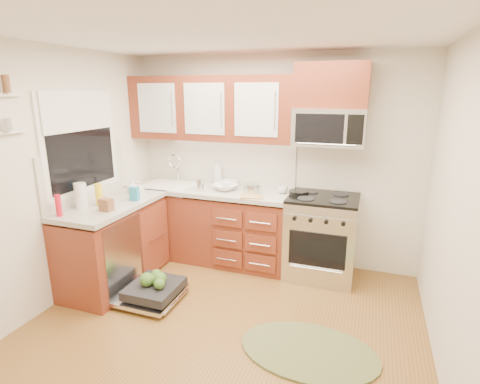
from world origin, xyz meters
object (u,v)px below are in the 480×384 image
at_px(upper_cabinets, 210,108).
at_px(microwave, 329,127).
at_px(stock_pot, 252,189).
at_px(rug, 309,351).
at_px(paper_towel_roll, 81,196).
at_px(cutting_board, 252,197).
at_px(dishwasher, 151,292).
at_px(bowl_b, 228,183).
at_px(cup, 283,189).
at_px(sink, 170,194).
at_px(skillet, 299,192).
at_px(range, 321,237).
at_px(bowl_a, 225,187).

relative_size(upper_cabinets, microwave, 2.70).
bearing_deg(stock_pot, microwave, 12.07).
height_order(rug, paper_towel_roll, paper_towel_roll).
bearing_deg(upper_cabinets, cutting_board, -29.01).
bearing_deg(dishwasher, upper_cabinets, 83.96).
bearing_deg(stock_pot, dishwasher, -124.07).
xyz_separation_m(bowl_b, cup, (0.72, -0.09, 0.01)).
bearing_deg(cutting_board, dishwasher, -130.11).
relative_size(stock_pot, cutting_board, 0.78).
xyz_separation_m(rug, cup, (-0.59, 1.46, 0.96)).
bearing_deg(bowl_b, sink, -166.18).
distance_m(skillet, paper_towel_roll, 2.32).
xyz_separation_m(stock_pot, bowl_b, (-0.39, 0.22, -0.02)).
distance_m(range, skillet, 0.57).
height_order(bowl_a, bowl_b, bowl_b).
distance_m(upper_cabinets, dishwasher, 2.19).
distance_m(range, cup, 0.70).
height_order(upper_cabinets, skillet, upper_cabinets).
relative_size(range, bowl_b, 3.99).
relative_size(sink, cup, 5.18).
bearing_deg(dishwasher, cutting_board, 49.89).
distance_m(stock_pot, cup, 0.36).
distance_m(microwave, sink, 2.13).
bearing_deg(rug, upper_cabinets, 134.76).
xyz_separation_m(stock_pot, bowl_a, (-0.36, 0.05, -0.02)).
distance_m(dishwasher, bowl_b, 1.60).
distance_m(rug, paper_towel_roll, 2.62).
bearing_deg(upper_cabinets, bowl_a, -32.31).
xyz_separation_m(upper_cabinets, cutting_board, (0.64, -0.35, -0.94)).
relative_size(range, dishwasher, 1.36).
bearing_deg(cup, sink, -176.57).
height_order(dishwasher, skillet, skillet).
height_order(skillet, paper_towel_roll, paper_towel_roll).
relative_size(stock_pot, bowl_a, 0.67).
distance_m(stock_pot, bowl_a, 0.36).
height_order(upper_cabinets, paper_towel_roll, upper_cabinets).
relative_size(rug, bowl_a, 3.91).
height_order(dishwasher, paper_towel_roll, paper_towel_roll).
bearing_deg(bowl_a, microwave, 6.08).
height_order(sink, bowl_a, bowl_a).
distance_m(stock_pot, paper_towel_roll, 1.84).
bearing_deg(cutting_board, microwave, 23.34).
height_order(sink, paper_towel_roll, paper_towel_roll).
bearing_deg(microwave, paper_towel_roll, -150.79).
height_order(bowl_a, cup, cup).
bearing_deg(range, skillet, 177.11).
distance_m(microwave, skillet, 0.79).
distance_m(upper_cabinets, bowl_a, 0.96).
relative_size(skillet, bowl_b, 0.92).
distance_m(upper_cabinets, bowl_b, 0.94).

